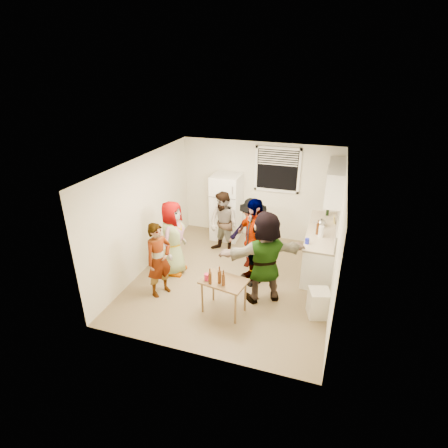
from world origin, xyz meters
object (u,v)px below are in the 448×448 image
(beer_bottle_table, at_px, (220,283))
(red_cup, at_px, (207,280))
(refrigerator, at_px, (226,207))
(kettle, at_px, (321,226))
(guest_back_left, at_px, (224,253))
(wine_bottle, at_px, (327,215))
(guest_stripe, at_px, (162,293))
(guest_black, at_px, (252,280))
(guest_orange, at_px, (263,298))
(guest_grey, at_px, (175,272))
(trash_bin, at_px, (318,304))
(blue_cup, at_px, (307,244))
(guest_back_right, at_px, (251,266))
(beer_bottle_counter, at_px, (317,234))
(serving_table, at_px, (224,311))

(beer_bottle_table, bearing_deg, red_cup, 176.71)
(refrigerator, relative_size, kettle, 7.02)
(refrigerator, xyz_separation_m, guest_back_left, (0.21, -0.86, -0.85))
(wine_bottle, height_order, guest_stripe, wine_bottle)
(guest_back_left, height_order, guest_black, guest_back_left)
(guest_stripe, distance_m, guest_orange, 2.03)
(wine_bottle, height_order, guest_orange, wine_bottle)
(wine_bottle, bearing_deg, kettle, -98.16)
(kettle, distance_m, guest_grey, 3.40)
(guest_grey, distance_m, guest_back_left, 1.38)
(refrigerator, distance_m, trash_bin, 3.67)
(red_cup, height_order, guest_grey, red_cup)
(blue_cup, bearing_deg, guest_back_right, 167.85)
(beer_bottle_counter, bearing_deg, guest_orange, -121.97)
(refrigerator, height_order, kettle, refrigerator)
(blue_cup, bearing_deg, refrigerator, 145.20)
(wine_bottle, relative_size, guest_black, 0.15)
(guest_grey, xyz_separation_m, guest_orange, (2.06, -0.35, 0.00))
(beer_bottle_table, bearing_deg, kettle, 58.09)
(guest_orange, bearing_deg, serving_table, 16.00)
(guest_stripe, bearing_deg, guest_back_right, -17.10)
(beer_bottle_counter, bearing_deg, red_cup, -130.48)
(kettle, relative_size, guest_orange, 0.13)
(serving_table, distance_m, guest_stripe, 1.38)
(guest_back_right, bearing_deg, blue_cup, -4.51)
(refrigerator, height_order, beer_bottle_counter, refrigerator)
(beer_bottle_counter, bearing_deg, guest_back_right, -169.84)
(trash_bin, bearing_deg, red_cup, -165.56)
(serving_table, relative_size, guest_back_right, 0.49)
(guest_back_left, distance_m, guest_back_right, 0.89)
(guest_back_left, bearing_deg, trash_bin, -14.60)
(blue_cup, distance_m, serving_table, 2.14)
(refrigerator, distance_m, wine_bottle, 2.50)
(red_cup, relative_size, guest_grey, 0.08)
(kettle, distance_m, guest_back_right, 1.80)
(beer_bottle_counter, bearing_deg, guest_back_left, 175.71)
(guest_black, bearing_deg, guest_stripe, -106.36)
(wine_bottle, relative_size, serving_table, 0.35)
(red_cup, relative_size, guest_orange, 0.07)
(wine_bottle, bearing_deg, guest_stripe, -135.38)
(trash_bin, xyz_separation_m, red_cup, (-1.95, -0.50, 0.42))
(guest_stripe, xyz_separation_m, guest_orange, (1.98, 0.45, 0.00))
(wine_bottle, xyz_separation_m, beer_bottle_counter, (-0.15, -1.13, -0.00))
(guest_grey, relative_size, guest_stripe, 1.09)
(serving_table, height_order, guest_stripe, serving_table)
(blue_cup, xyz_separation_m, trash_bin, (0.37, -1.03, -0.65))
(blue_cup, relative_size, guest_back_left, 0.07)
(trash_bin, xyz_separation_m, guest_black, (-1.41, 0.75, -0.25))
(kettle, bearing_deg, guest_stripe, -151.26)
(wine_bottle, distance_m, red_cup, 3.69)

